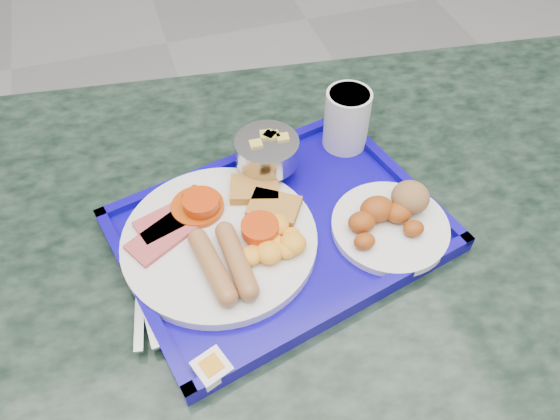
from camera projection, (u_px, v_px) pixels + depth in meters
name	position (u px, v px, depth m)	size (l,w,h in m)	color
table	(298.00, 318.00, 0.89)	(1.34, 0.98, 0.78)	slate
tray	(280.00, 232.00, 0.74)	(0.47, 0.39, 0.02)	#0E0398
main_plate	(226.00, 237.00, 0.71)	(0.26, 0.26, 0.04)	silver
bread_plate	(392.00, 218.00, 0.73)	(0.16, 0.16, 0.05)	silver
fruit_bowl	(267.00, 151.00, 0.78)	(0.09, 0.09, 0.06)	#ADADAF
juice_cup	(347.00, 118.00, 0.81)	(0.07, 0.07, 0.09)	silver
spoon	(139.00, 254.00, 0.71)	(0.03, 0.19, 0.01)	#ADADAF
knife	(140.00, 293.00, 0.67)	(0.01, 0.16, 0.00)	#ADADAF
jam_packet	(212.00, 368.00, 0.60)	(0.05, 0.05, 0.01)	white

